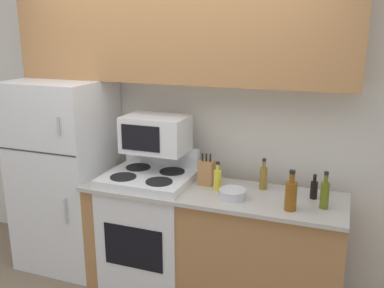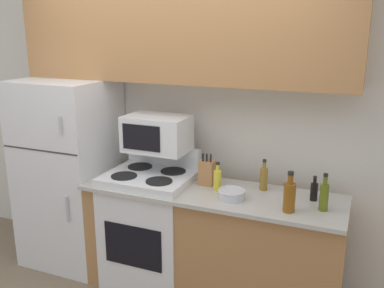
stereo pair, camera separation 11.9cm
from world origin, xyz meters
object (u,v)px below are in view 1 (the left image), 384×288
object	(u,v)px
bowl	(233,193)
bottle_olive_oil	(325,194)
knife_block	(207,172)
bottle_whiskey	(291,195)
refrigerator	(66,174)
bottle_vinegar	(263,177)
bottle_soy_sauce	(314,189)
microwave	(156,134)
bottle_cooking_spray	(218,179)
stove	(150,227)

from	to	relation	value
bowl	bottle_olive_oil	size ratio (longest dim) A/B	0.75
knife_block	bottle_whiskey	xyz separation A→B (m)	(0.68, -0.27, 0.01)
refrigerator	bottle_vinegar	distance (m)	1.73
knife_block	bottle_whiskey	distance (m)	0.73
refrigerator	bottle_soy_sauce	bearing A→B (deg)	0.77
refrigerator	microwave	distance (m)	0.96
bottle_soy_sauce	bottle_olive_oil	distance (m)	0.18
refrigerator	bottle_vinegar	bearing A→B (deg)	2.91
bottle_vinegar	bowl	bearing A→B (deg)	-123.01
bottle_whiskey	microwave	bearing A→B (deg)	166.41
refrigerator	bottle_olive_oil	bearing A→B (deg)	-3.26
knife_block	bottle_soy_sauce	distance (m)	0.81
bottle_cooking_spray	bowl	bearing A→B (deg)	-38.59
knife_block	bottle_vinegar	distance (m)	0.44
refrigerator	bottle_soy_sauce	xyz separation A→B (m)	(2.10, 0.03, 0.13)
bowl	bottle_soy_sauce	distance (m)	0.58
stove	bottle_whiskey	world-z (taller)	bottle_whiskey
knife_block	bottle_cooking_spray	xyz separation A→B (m)	(0.11, -0.08, -0.01)
bottle_soy_sauce	bottle_vinegar	size ratio (longest dim) A/B	0.75
bottle_vinegar	bottle_soy_sauce	bearing A→B (deg)	-8.96
bottle_soy_sauce	bottle_cooking_spray	world-z (taller)	bottle_cooking_spray
bottle_cooking_spray	bottle_olive_oil	distance (m)	0.78
bottle_soy_sauce	bottle_vinegar	bearing A→B (deg)	171.04
bottle_soy_sauce	bottle_whiskey	world-z (taller)	bottle_whiskey
stove	bottle_vinegar	distance (m)	1.02
knife_block	bottle_soy_sauce	xyz separation A→B (m)	(0.81, -0.01, -0.03)
bottle_whiskey	bottle_olive_oil	bearing A→B (deg)	27.50
stove	refrigerator	bearing A→B (deg)	175.02
knife_block	bottle_soy_sauce	bearing A→B (deg)	-0.46
stove	bottle_soy_sauce	world-z (taller)	stove
bottle_olive_oil	bowl	bearing A→B (deg)	-175.74
stove	bowl	xyz separation A→B (m)	(0.72, -0.10, 0.43)
refrigerator	bowl	size ratio (longest dim) A/B	8.40
knife_block	bottle_vinegar	bearing A→B (deg)	6.94
microwave	bottle_whiskey	world-z (taller)	microwave
stove	bowl	bearing A→B (deg)	-7.76
stove	microwave	bearing A→B (deg)	79.02
refrigerator	knife_block	size ratio (longest dim) A/B	6.58
bottle_olive_oil	knife_block	bearing A→B (deg)	169.87
bottle_whiskey	bottle_vinegar	bearing A→B (deg)	127.65
bottle_vinegar	bottle_olive_oil	bearing A→B (deg)	-24.87
bottle_soy_sauce	bottle_cooking_spray	xyz separation A→B (m)	(-0.69, -0.08, 0.02)
bowl	bottle_vinegar	xyz separation A→B (m)	(0.17, 0.26, 0.06)
bottle_whiskey	bottle_olive_oil	xyz separation A→B (m)	(0.21, 0.11, -0.01)
stove	bottle_vinegar	xyz separation A→B (m)	(0.88, 0.16, 0.49)
stove	bottle_soy_sauce	size ratio (longest dim) A/B	6.15
refrigerator	bowl	bearing A→B (deg)	-6.26
microwave	bowl	distance (m)	0.80
microwave	bottle_soy_sauce	world-z (taller)	microwave
microwave	bottle_cooking_spray	xyz separation A→B (m)	(0.54, -0.09, -0.28)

